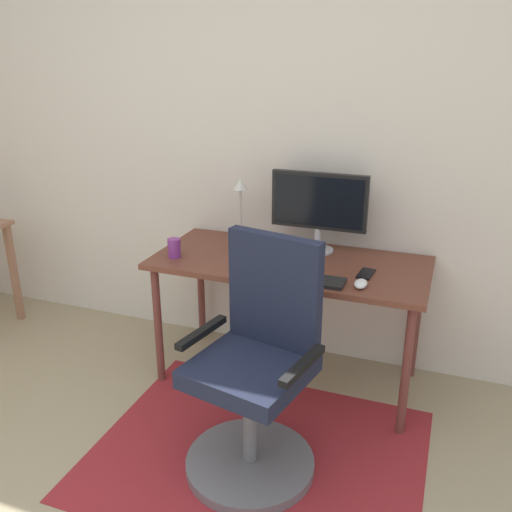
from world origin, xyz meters
name	(u,v)px	position (x,y,z in m)	size (l,w,h in m)	color
wall_back	(263,139)	(0.00, 2.20, 1.30)	(6.00, 0.10, 2.60)	beige
area_rug	(258,453)	(0.36, 1.13, 0.00)	(1.51, 1.20, 0.01)	maroon
desk	(289,273)	(0.30, 1.80, 0.66)	(1.46, 0.67, 0.73)	brown
monitor	(319,205)	(0.40, 1.99, 1.00)	(0.53, 0.18, 0.44)	#B2B2B7
keyboard	(301,278)	(0.43, 1.56, 0.74)	(0.43, 0.13, 0.02)	black
computer_mouse	(361,284)	(0.72, 1.57, 0.75)	(0.06, 0.10, 0.03)	white
coffee_cup	(174,248)	(-0.30, 1.63, 0.78)	(0.07, 0.07, 0.10)	#782F7F
cell_phone	(366,274)	(0.72, 1.74, 0.73)	(0.07, 0.14, 0.01)	black
desk_lamp	(240,203)	(-0.05, 1.96, 0.97)	(0.11, 0.11, 0.38)	black
office_chair	(256,383)	(0.37, 1.08, 0.42)	(0.59, 0.58, 1.06)	slate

